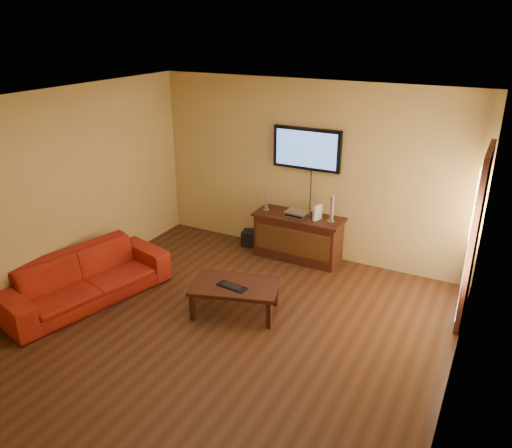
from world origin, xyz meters
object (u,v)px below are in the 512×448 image
Objects in this scene: media_console at (298,237)px; game_console at (318,212)px; coffee_table at (235,288)px; subwoofer at (250,238)px; television at (307,149)px; sofa at (84,270)px; keyboard at (232,286)px; speaker_left at (266,200)px; av_receiver at (297,214)px; bottle at (257,250)px; speaker_right at (332,210)px.

game_console is at bearing -2.12° from media_console.
subwoofer is at bearing 113.09° from coffee_table.
sofa is at bearing -126.77° from television.
speaker_left is at bearing 104.14° from keyboard.
media_console is at bearing 46.77° from av_receiver.
subwoofer is (-0.87, 0.10, -0.62)m from av_receiver.
av_receiver reaches higher than subwoofer.
keyboard is at bearing -72.57° from bottle.
coffee_table reaches higher than subwoofer.
media_console reaches higher than subwoofer.
game_console is (0.86, -0.01, -0.04)m from speaker_left.
coffee_table is at bearing -57.40° from sofa.
sofa is 2.66m from bottle.
keyboard is (-0.07, -1.90, 0.06)m from media_console.
bottle is (-0.05, -0.21, -0.78)m from speaker_left.
speaker_left is at bearing -158.01° from television.
bottle is at bearing 107.43° from keyboard.
game_console is (0.33, 0.01, 0.08)m from av_receiver.
television is at bearing 87.82° from coffee_table.
sofa reaches higher than keyboard.
media_console is at bearing -90.00° from television.
sofa is 9.54× the size of game_console.
game_console reaches higher than bottle.
television is at bearing 160.29° from game_console.
speaker_left is at bearing -27.44° from subwoofer.
subwoofer is at bearing 134.36° from bottle.
coffee_table is 2.02m from sofa.
bottle is at bearing -144.58° from television.
speaker_left is 1.87× the size of bottle.
sofa is 5.55× the size of speaker_right.
bottle is (-0.91, -0.20, -0.74)m from game_console.
game_console is at bearing -37.53° from television.
av_receiver is 0.90m from bottle.
av_receiver is (-0.02, -0.02, 0.39)m from media_console.
speaker_right is (0.59, 1.84, 0.53)m from coffee_table.
speaker_left is (-0.55, -0.22, -0.83)m from television.
sofa is 6.34× the size of speaker_left.
coffee_table is at bearing -92.44° from media_console.
speaker_left is (1.45, 2.45, 0.44)m from sofa.
coffee_table is at bearing -71.87° from bottle.
speaker_right is at bearing -16.42° from subwoofer.
speaker_left is 0.81m from bottle.
media_console is 0.75m from speaker_left.
av_receiver is at bearing 88.25° from coffee_table.
speaker_left is 1.50× the size of game_console.
speaker_right reaches higher than av_receiver.
game_console is at bearing -18.11° from subwoofer.
bottle is at bearing -168.69° from speaker_right.
bottle is at bearing -59.37° from subwoofer.
game_console is (-0.21, -0.03, -0.07)m from speaker_right.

